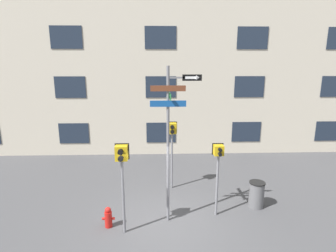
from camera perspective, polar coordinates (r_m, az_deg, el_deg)
ground_plane at (r=8.83m, az=-0.97°, el=-20.49°), size 60.00×60.00×0.00m
building_facade at (r=14.52m, az=-1.65°, el=18.56°), size 24.00×0.63×12.61m
street_sign_pole at (r=7.82m, az=0.52°, el=-1.27°), size 1.50×0.95×4.87m
pedestrian_signal_left at (r=7.56m, az=-10.00°, el=-8.14°), size 0.40×0.40×2.73m
pedestrian_signal_right at (r=8.59m, az=10.87°, el=-7.51°), size 0.36×0.40×2.45m
pedestrian_signal_across at (r=10.25m, az=0.86°, el=-2.27°), size 0.41×0.40×2.74m
fire_hydrant at (r=8.72m, az=-12.86°, el=-18.82°), size 0.38×0.22×0.66m
trash_bin at (r=9.98m, az=18.69°, el=-13.93°), size 0.55×0.55×0.93m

